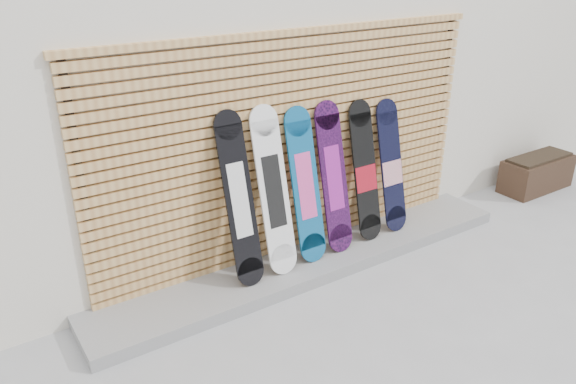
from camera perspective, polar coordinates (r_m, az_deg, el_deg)
name	(u,v)px	position (r m, az deg, el deg)	size (l,w,h in m)	color
ground	(368,293)	(5.35, 8.09, -10.14)	(80.00, 80.00, 0.00)	gray
building	(230,41)	(7.71, -5.94, 15.01)	(12.00, 5.00, 3.60)	beige
concrete_step	(312,261)	(5.68, 2.46, -6.99)	(4.60, 0.70, 0.12)	gray
slat_wall	(296,145)	(5.41, 0.87, 4.83)	(4.26, 0.08, 2.29)	tan
planter_box	(537,173)	(8.05, 23.94, 1.80)	(1.03, 0.43, 0.46)	black
snowboard_0	(239,200)	(4.97, -4.97, -0.84)	(0.27, 0.41, 1.57)	black
snowboard_1	(274,192)	(5.14, -1.47, 0.05)	(0.29, 0.41, 1.56)	white
snowboard_2	(305,186)	(5.35, 1.78, 0.63)	(0.29, 0.38, 1.49)	#0D5284
snowboard_3	(334,178)	(5.54, 4.67, 1.43)	(0.29, 0.37, 1.50)	black
snowboard_4	(365,172)	(5.81, 7.85, 1.98)	(0.28, 0.35, 1.44)	black
snowboard_5	(391,167)	(6.05, 10.47, 2.49)	(0.28, 0.35, 1.40)	black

